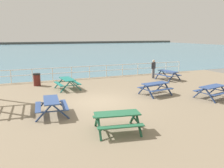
{
  "coord_description": "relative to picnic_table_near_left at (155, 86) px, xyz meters",
  "views": [
    {
      "loc": [
        -4.08,
        -12.28,
        3.81
      ],
      "look_at": [
        1.14,
        0.9,
        0.8
      ],
      "focal_mm": 37.03,
      "sensor_mm": 36.0,
      "label": 1
    }
  ],
  "objects": [
    {
      "name": "sea_band",
      "position": [
        -3.9,
        52.49,
        -0.58
      ],
      "size": [
        142.0,
        90.0,
        0.01
      ],
      "primitive_type": "cube",
      "color": "teal",
      "rests_on": "ground"
    },
    {
      "name": "picnic_table_near_right",
      "position": [
        -5.01,
        3.65,
        0.0
      ],
      "size": [
        1.71,
        1.95,
        0.8
      ],
      "rotation": [
        0.0,
        0.0,
        1.68
      ],
      "color": "#1E7A70",
      "rests_on": "ground"
    },
    {
      "name": "picnic_table_seaward",
      "position": [
        -4.58,
        -4.49,
        0.0
      ],
      "size": [
        2.02,
        1.79,
        0.8
      ],
      "rotation": [
        0.0,
        0.0,
        -0.16
      ],
      "color": "#286B47",
      "rests_on": "ground"
    },
    {
      "name": "picnic_table_far_right",
      "position": [
        2.77,
        -2.06,
        0.0
      ],
      "size": [
        2.08,
        1.86,
        0.8
      ],
      "rotation": [
        0.0,
        0.0,
        0.22
      ],
      "color": "#334C84",
      "rests_on": "ground"
    },
    {
      "name": "seaward_railing",
      "position": [
        -3.9,
        7.49,
        0.15
      ],
      "size": [
        23.07,
        0.07,
        1.08
      ],
      "color": "white",
      "rests_on": "ground"
    },
    {
      "name": "ground_plane",
      "position": [
        -3.9,
        -0.26,
        -0.68
      ],
      "size": [
        30.0,
        24.0,
        0.2
      ],
      "primitive_type": "cube",
      "color": "gray"
    },
    {
      "name": "litter_bin",
      "position": [
        -6.95,
        5.71,
        -0.1
      ],
      "size": [
        0.55,
        0.55,
        0.95
      ],
      "color": "#591E19",
      "rests_on": "ground"
    },
    {
      "name": "picnic_table_near_left",
      "position": [
        0.0,
        0.0,
        0.0
      ],
      "size": [
        2.03,
        1.8,
        0.8
      ],
      "rotation": [
        0.0,
        0.0,
        0.17
      ],
      "color": "#334C84",
      "rests_on": "ground"
    },
    {
      "name": "visitor",
      "position": [
        3.04,
        5.2,
        0.36
      ],
      "size": [
        0.49,
        0.34,
        1.66
      ],
      "rotation": [
        0.0,
        0.0,
        5.13
      ],
      "color": "slate",
      "rests_on": "ground"
    },
    {
      "name": "picnic_table_mid_centre",
      "position": [
        -6.77,
        -1.49,
        0.0
      ],
      "size": [
        1.66,
        1.91,
        0.8
      ],
      "rotation": [
        0.0,
        0.0,
        1.49
      ],
      "color": "#334C84",
      "rests_on": "ground"
    },
    {
      "name": "picnic_table_far_left",
      "position": [
        3.8,
        4.05,
        0.0
      ],
      "size": [
        1.83,
        2.05,
        0.8
      ],
      "rotation": [
        0.0,
        0.0,
        1.76
      ],
      "color": "#334C84",
      "rests_on": "ground"
    },
    {
      "name": "distant_shoreline",
      "position": [
        -3.9,
        95.49,
        -0.58
      ],
      "size": [
        142.0,
        6.0,
        1.8
      ],
      "primitive_type": "cube",
      "color": "#4C4C47",
      "rests_on": "ground"
    }
  ]
}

